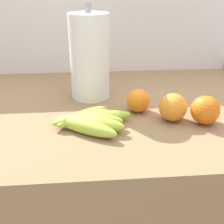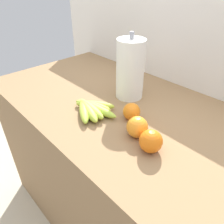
# 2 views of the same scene
# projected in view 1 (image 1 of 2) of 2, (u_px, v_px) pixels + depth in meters

# --- Properties ---
(counter) EXTENTS (1.91, 0.73, 0.89)m
(counter) POSITION_uv_depth(u_px,v_px,m) (168.00, 207.00, 1.09)
(counter) COLOR olive
(counter) RESTS_ON ground
(wall_back) EXTENTS (2.31, 0.06, 1.30)m
(wall_back) POSITION_uv_depth(u_px,v_px,m) (150.00, 115.00, 1.36)
(wall_back) COLOR silver
(wall_back) RESTS_ON ground
(banana_bunch) EXTENTS (0.22, 0.20, 0.04)m
(banana_bunch) POSITION_uv_depth(u_px,v_px,m) (88.00, 121.00, 0.75)
(banana_bunch) COLOR #AECD3F
(banana_bunch) RESTS_ON counter
(orange_back_left) EXTENTS (0.08, 0.08, 0.08)m
(orange_back_left) POSITION_uv_depth(u_px,v_px,m) (173.00, 107.00, 0.78)
(orange_back_left) COLOR orange
(orange_back_left) RESTS_ON counter
(orange_far_right) EXTENTS (0.08, 0.08, 0.08)m
(orange_far_right) POSITION_uv_depth(u_px,v_px,m) (205.00, 110.00, 0.76)
(orange_far_right) COLOR orange
(orange_far_right) RESTS_ON counter
(orange_center) EXTENTS (0.07, 0.07, 0.07)m
(orange_center) POSITION_uv_depth(u_px,v_px,m) (138.00, 101.00, 0.83)
(orange_center) COLOR orange
(orange_center) RESTS_ON counter
(paper_towel_roll) EXTENTS (0.13, 0.13, 0.30)m
(paper_towel_roll) POSITION_uv_depth(u_px,v_px,m) (90.00, 57.00, 0.90)
(paper_towel_roll) COLOR white
(paper_towel_roll) RESTS_ON counter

